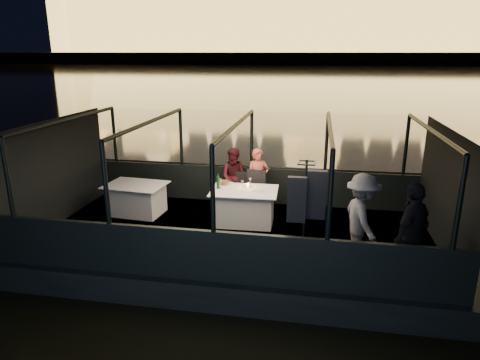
% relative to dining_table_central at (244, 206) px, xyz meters
% --- Properties ---
extents(river_water, '(500.00, 500.00, 0.00)m').
position_rel_dining_table_central_xyz_m(river_water, '(-0.06, 79.41, -0.89)').
color(river_water, black).
rests_on(river_water, ground).
extents(boat_hull, '(8.60, 4.40, 1.00)m').
position_rel_dining_table_central_xyz_m(boat_hull, '(-0.06, -0.59, -0.89)').
color(boat_hull, black).
rests_on(boat_hull, river_water).
extents(boat_deck, '(8.00, 4.00, 0.04)m').
position_rel_dining_table_central_xyz_m(boat_deck, '(-0.06, -0.59, -0.41)').
color(boat_deck, black).
rests_on(boat_deck, boat_hull).
extents(gunwale_port, '(8.00, 0.08, 0.90)m').
position_rel_dining_table_central_xyz_m(gunwale_port, '(-0.06, 1.41, 0.06)').
color(gunwale_port, black).
rests_on(gunwale_port, boat_deck).
extents(gunwale_starboard, '(8.00, 0.08, 0.90)m').
position_rel_dining_table_central_xyz_m(gunwale_starboard, '(-0.06, -2.59, 0.06)').
color(gunwale_starboard, black).
rests_on(gunwale_starboard, boat_deck).
extents(cabin_glass_port, '(8.00, 0.02, 1.40)m').
position_rel_dining_table_central_xyz_m(cabin_glass_port, '(-0.06, 1.41, 1.21)').
color(cabin_glass_port, '#99B2B2').
rests_on(cabin_glass_port, gunwale_port).
extents(cabin_glass_starboard, '(8.00, 0.02, 1.40)m').
position_rel_dining_table_central_xyz_m(cabin_glass_starboard, '(-0.06, -2.59, 1.21)').
color(cabin_glass_starboard, '#99B2B2').
rests_on(cabin_glass_starboard, gunwale_starboard).
extents(cabin_roof_glass, '(8.00, 4.00, 0.02)m').
position_rel_dining_table_central_xyz_m(cabin_roof_glass, '(-0.06, -0.59, 1.91)').
color(cabin_roof_glass, '#99B2B2').
rests_on(cabin_roof_glass, boat_deck).
extents(end_wall_fore, '(0.02, 4.00, 2.30)m').
position_rel_dining_table_central_xyz_m(end_wall_fore, '(-4.06, -0.59, 0.76)').
color(end_wall_fore, black).
rests_on(end_wall_fore, boat_deck).
extents(end_wall_aft, '(0.02, 4.00, 2.30)m').
position_rel_dining_table_central_xyz_m(end_wall_aft, '(3.94, -0.59, 0.76)').
color(end_wall_aft, black).
rests_on(end_wall_aft, boat_deck).
extents(canopy_ribs, '(8.00, 4.00, 2.30)m').
position_rel_dining_table_central_xyz_m(canopy_ribs, '(-0.06, -0.59, 0.76)').
color(canopy_ribs, black).
rests_on(canopy_ribs, boat_deck).
extents(embankment, '(400.00, 140.00, 6.00)m').
position_rel_dining_table_central_xyz_m(embankment, '(-0.06, 209.41, 0.11)').
color(embankment, '#423D33').
rests_on(embankment, ground).
extents(dining_table_central, '(1.49, 1.10, 0.77)m').
position_rel_dining_table_central_xyz_m(dining_table_central, '(0.00, 0.00, 0.00)').
color(dining_table_central, white).
rests_on(dining_table_central, boat_deck).
extents(dining_table_aft, '(1.44, 1.10, 0.72)m').
position_rel_dining_table_central_xyz_m(dining_table_aft, '(-2.58, 0.12, 0.00)').
color(dining_table_aft, white).
rests_on(dining_table_aft, boat_deck).
extents(chair_port_left, '(0.42, 0.42, 0.87)m').
position_rel_dining_table_central_xyz_m(chair_port_left, '(-0.27, 0.88, 0.06)').
color(chair_port_left, black).
rests_on(chair_port_left, boat_deck).
extents(chair_port_right, '(0.55, 0.55, 1.00)m').
position_rel_dining_table_central_xyz_m(chair_port_right, '(0.15, 0.61, 0.06)').
color(chair_port_right, black).
rests_on(chair_port_right, boat_deck).
extents(coat_stand, '(0.62, 0.53, 2.00)m').
position_rel_dining_table_central_xyz_m(coat_stand, '(1.36, -1.96, 0.51)').
color(coat_stand, black).
rests_on(coat_stand, boat_deck).
extents(person_woman_coral, '(0.61, 0.49, 1.48)m').
position_rel_dining_table_central_xyz_m(person_woman_coral, '(0.16, 0.98, 0.36)').
color(person_woman_coral, '#D75F4E').
rests_on(person_woman_coral, boat_deck).
extents(person_man_maroon, '(0.71, 0.55, 1.46)m').
position_rel_dining_table_central_xyz_m(person_man_maroon, '(-0.41, 1.04, 0.36)').
color(person_man_maroon, '#3F1118').
rests_on(person_man_maroon, boat_deck).
extents(passenger_stripe, '(0.89, 1.20, 1.66)m').
position_rel_dining_table_central_xyz_m(passenger_stripe, '(2.35, -1.44, 0.47)').
color(passenger_stripe, silver).
rests_on(passenger_stripe, boat_deck).
extents(passenger_dark, '(0.95, 1.07, 1.73)m').
position_rel_dining_table_central_xyz_m(passenger_dark, '(3.09, -2.03, 0.47)').
color(passenger_dark, black).
rests_on(passenger_dark, boat_deck).
extents(wine_bottle, '(0.09, 0.09, 0.34)m').
position_rel_dining_table_central_xyz_m(wine_bottle, '(-0.59, 0.01, 0.53)').
color(wine_bottle, '#153B19').
rests_on(wine_bottle, dining_table_central).
extents(bread_basket, '(0.27, 0.27, 0.09)m').
position_rel_dining_table_central_xyz_m(bread_basket, '(-0.51, 0.34, 0.42)').
color(bread_basket, brown).
rests_on(bread_basket, dining_table_central).
extents(amber_candle, '(0.06, 0.06, 0.08)m').
position_rel_dining_table_central_xyz_m(amber_candle, '(0.04, 0.22, 0.42)').
color(amber_candle, '#EE963B').
rests_on(amber_candle, dining_table_central).
extents(plate_near, '(0.31, 0.31, 0.02)m').
position_rel_dining_table_central_xyz_m(plate_near, '(0.31, 0.02, 0.39)').
color(plate_near, silver).
rests_on(plate_near, dining_table_central).
extents(plate_far, '(0.32, 0.32, 0.02)m').
position_rel_dining_table_central_xyz_m(plate_far, '(-0.42, 0.39, 0.39)').
color(plate_far, silver).
rests_on(plate_far, dining_table_central).
extents(wine_glass_white, '(0.09, 0.09, 0.21)m').
position_rel_dining_table_central_xyz_m(wine_glass_white, '(-0.54, 0.06, 0.48)').
color(wine_glass_white, silver).
rests_on(wine_glass_white, dining_table_central).
extents(wine_glass_red, '(0.08, 0.08, 0.19)m').
position_rel_dining_table_central_xyz_m(wine_glass_red, '(0.08, 0.32, 0.48)').
color(wine_glass_red, white).
rests_on(wine_glass_red, dining_table_central).
extents(wine_glass_empty, '(0.09, 0.09, 0.21)m').
position_rel_dining_table_central_xyz_m(wine_glass_empty, '(-0.05, -0.00, 0.48)').
color(wine_glass_empty, silver).
rests_on(wine_glass_empty, dining_table_central).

